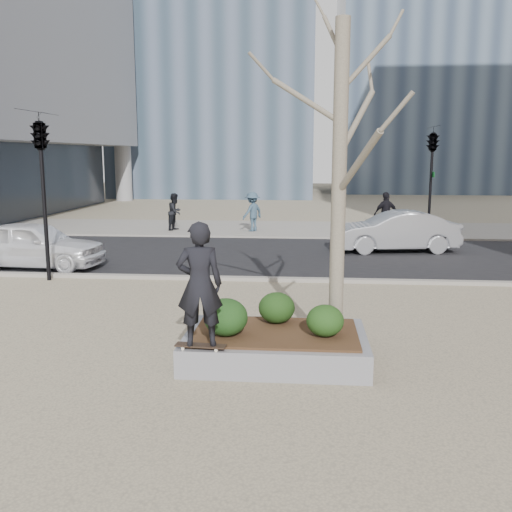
# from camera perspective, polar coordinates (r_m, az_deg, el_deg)

# --- Properties ---
(ground) EXTENTS (120.00, 120.00, 0.00)m
(ground) POSITION_cam_1_polar(r_m,az_deg,el_deg) (9.81, -3.98, -10.10)
(ground) COLOR tan
(ground) RESTS_ON ground
(street) EXTENTS (60.00, 8.00, 0.02)m
(street) POSITION_cam_1_polar(r_m,az_deg,el_deg) (19.44, 0.57, 0.11)
(street) COLOR black
(street) RESTS_ON ground
(far_sidewalk) EXTENTS (60.00, 6.00, 0.02)m
(far_sidewalk) POSITION_cam_1_polar(r_m,az_deg,el_deg) (26.35, 1.73, 2.75)
(far_sidewalk) COLOR gray
(far_sidewalk) RESTS_ON ground
(planter) EXTENTS (3.00, 2.00, 0.45)m
(planter) POSITION_cam_1_polar(r_m,az_deg,el_deg) (9.64, 1.96, -9.04)
(planter) COLOR gray
(planter) RESTS_ON ground
(planter_mulch) EXTENTS (2.70, 1.70, 0.04)m
(planter_mulch) POSITION_cam_1_polar(r_m,az_deg,el_deg) (9.56, 1.97, -7.65)
(planter_mulch) COLOR #382314
(planter_mulch) RESTS_ON planter
(sycamore_tree) EXTENTS (2.80, 2.80, 6.60)m
(sycamore_tree) POSITION_cam_1_polar(r_m,az_deg,el_deg) (9.42, 8.43, 12.47)
(sycamore_tree) COLOR gray
(sycamore_tree) RESTS_ON planter_mulch
(shrub_left) EXTENTS (0.72, 0.72, 0.61)m
(shrub_left) POSITION_cam_1_polar(r_m,az_deg,el_deg) (9.27, -3.04, -6.12)
(shrub_left) COLOR #113715
(shrub_left) RESTS_ON planter_mulch
(shrub_middle) EXTENTS (0.63, 0.63, 0.54)m
(shrub_middle) POSITION_cam_1_polar(r_m,az_deg,el_deg) (9.95, 2.08, -5.19)
(shrub_middle) COLOR #1B3912
(shrub_middle) RESTS_ON planter_mulch
(shrub_right) EXTENTS (0.61, 0.61, 0.52)m
(shrub_right) POSITION_cam_1_polar(r_m,az_deg,el_deg) (9.30, 6.93, -6.43)
(shrub_right) COLOR #153C13
(shrub_right) RESTS_ON planter_mulch
(skateboard) EXTENTS (0.79, 0.26, 0.08)m
(skateboard) POSITION_cam_1_polar(r_m,az_deg,el_deg) (8.85, -5.56, -9.06)
(skateboard) COLOR black
(skateboard) RESTS_ON planter
(skateboarder) EXTENTS (0.75, 0.55, 1.90)m
(skateboarder) POSITION_cam_1_polar(r_m,az_deg,el_deg) (8.58, -5.67, -2.82)
(skateboarder) COLOR black
(skateboarder) RESTS_ON skateboard
(police_car) EXTENTS (4.27, 1.97, 1.42)m
(police_car) POSITION_cam_1_polar(r_m,az_deg,el_deg) (18.33, -21.27, 1.08)
(police_car) COLOR white
(police_car) RESTS_ON street
(car_silver) EXTENTS (4.47, 2.09, 1.42)m
(car_silver) POSITION_cam_1_polar(r_m,az_deg,el_deg) (20.58, 13.75, 2.40)
(car_silver) COLOR #A1A3A9
(car_silver) RESTS_ON street
(pedestrian_a) EXTENTS (0.83, 0.95, 1.66)m
(pedestrian_a) POSITION_cam_1_polar(r_m,az_deg,el_deg) (25.94, -8.09, 4.41)
(pedestrian_a) COLOR black
(pedestrian_a) RESTS_ON far_sidewalk
(pedestrian_b) EXTENTS (1.19, 1.28, 1.73)m
(pedestrian_b) POSITION_cam_1_polar(r_m,az_deg,el_deg) (25.32, -0.36, 4.45)
(pedestrian_b) COLOR #364E62
(pedestrian_b) RESTS_ON far_sidewalk
(pedestrian_c) EXTENTS (1.17, 0.80, 1.84)m
(pedestrian_c) POSITION_cam_1_polar(r_m,az_deg,el_deg) (24.28, 12.86, 4.09)
(pedestrian_c) COLOR black
(pedestrian_c) RESTS_ON far_sidewalk
(traffic_light_near) EXTENTS (0.60, 2.48, 4.50)m
(traffic_light_near) POSITION_cam_1_polar(r_m,az_deg,el_deg) (16.30, -20.45, 5.48)
(traffic_light_near) COLOR black
(traffic_light_near) RESTS_ON ground
(traffic_light_far) EXTENTS (0.60, 2.48, 4.50)m
(traffic_light_far) POSITION_cam_1_polar(r_m,az_deg,el_deg) (24.25, 17.07, 6.98)
(traffic_light_far) COLOR black
(traffic_light_far) RESTS_ON ground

